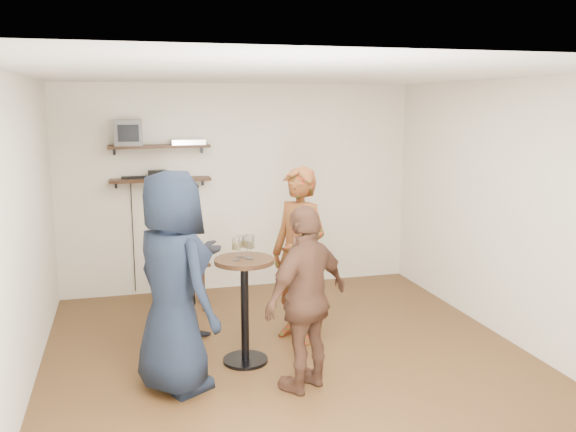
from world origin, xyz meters
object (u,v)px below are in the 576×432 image
object	(u,v)px
dvd_deck	(188,142)
crt_monitor	(128,133)
person_plaid	(299,255)
person_brown	(307,299)
drinks_table	(245,296)
person_dark	(188,261)
radio	(157,174)
side_table	(185,269)
person_navy	(173,283)

from	to	relation	value
dvd_deck	crt_monitor	bearing A→B (deg)	180.00
person_plaid	person_brown	distance (m)	1.09
dvd_deck	drinks_table	size ratio (longest dim) A/B	0.41
drinks_table	person_plaid	distance (m)	0.79
drinks_table	person_dark	size ratio (longest dim) A/B	0.59
person_brown	dvd_deck	bearing A→B (deg)	-108.91
radio	person_plaid	size ratio (longest dim) A/B	0.13
drinks_table	person_brown	world-z (taller)	person_brown
dvd_deck	person_brown	size ratio (longest dim) A/B	0.26
person_brown	radio	bearing A→B (deg)	-101.94
dvd_deck	person_brown	distance (m)	3.14
radio	person_plaid	bearing A→B (deg)	-55.40
side_table	person_navy	bearing A→B (deg)	-98.04
crt_monitor	radio	world-z (taller)	crt_monitor
side_table	person_plaid	xyz separation A→B (m)	(1.00, -1.27, 0.41)
person_plaid	person_dark	size ratio (longest dim) A/B	1.05
radio	person_navy	xyz separation A→B (m)	(-0.05, -2.59, -0.60)
drinks_table	person_plaid	xyz separation A→B (m)	(0.63, 0.41, 0.24)
person_navy	crt_monitor	bearing A→B (deg)	-22.97
person_dark	drinks_table	bearing A→B (deg)	-90.00
radio	person_navy	size ratio (longest dim) A/B	0.12
dvd_deck	person_navy	world-z (taller)	dvd_deck
crt_monitor	radio	size ratio (longest dim) A/B	1.45
crt_monitor	drinks_table	distance (m)	2.78
radio	person_plaid	distance (m)	2.29
drinks_table	person_plaid	size ratio (longest dim) A/B	0.56
dvd_deck	side_table	distance (m)	1.54
person_navy	person_brown	world-z (taller)	person_navy
dvd_deck	person_brown	bearing A→B (deg)	-77.60
crt_monitor	person_brown	world-z (taller)	crt_monitor
radio	person_dark	bearing A→B (deg)	-83.79
person_dark	person_navy	distance (m)	1.01
side_table	person_navy	xyz separation A→B (m)	(-0.29, -2.05, 0.46)
crt_monitor	person_dark	world-z (taller)	crt_monitor
dvd_deck	person_navy	size ratio (longest dim) A/B	0.22
drinks_table	person_brown	bearing A→B (deg)	-58.69
side_table	person_dark	size ratio (longest dim) A/B	0.33
dvd_deck	person_dark	bearing A→B (deg)	-97.18
person_brown	crt_monitor	bearing A→B (deg)	-96.49
drinks_table	dvd_deck	bearing A→B (deg)	96.11
drinks_table	crt_monitor	bearing A→B (deg)	112.78
drinks_table	side_table	bearing A→B (deg)	102.47
crt_monitor	person_brown	distance (m)	3.39
radio	side_table	world-z (taller)	radio
dvd_deck	person_plaid	world-z (taller)	dvd_deck
person_plaid	dvd_deck	bearing A→B (deg)	172.54
side_table	person_dark	xyz separation A→B (m)	(-0.07, -1.07, 0.38)
side_table	drinks_table	xyz separation A→B (m)	(0.37, -1.68, 0.17)
side_table	person_brown	world-z (taller)	person_brown
dvd_deck	person_navy	bearing A→B (deg)	-99.28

